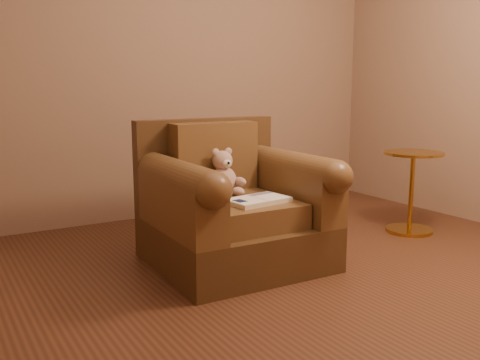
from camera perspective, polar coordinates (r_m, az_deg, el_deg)
floor at (r=3.12m, az=8.89°, el=-10.99°), size 4.00×4.00×0.00m
armchair at (r=3.37m, az=-0.81°, el=-3.12°), size 1.01×0.96×0.90m
teddy_bear at (r=3.39m, az=-1.66°, el=0.34°), size 0.22×0.25×0.30m
guidebook at (r=3.18m, az=1.88°, el=-2.17°), size 0.40×0.27×0.03m
side_table at (r=4.26m, az=17.82°, el=-0.95°), size 0.44×0.44×0.62m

